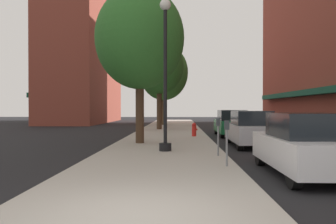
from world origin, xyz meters
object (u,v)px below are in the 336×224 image
(parking_meter_near, at_px, (227,137))
(tree_near, at_px, (140,38))
(lamppost, at_px, (165,72))
(car_white, at_px, (304,145))
(fire_hydrant, at_px, (194,129))
(parking_meter_far, at_px, (218,132))
(tree_far, at_px, (164,72))
(car_green, at_px, (231,123))
(tree_mid, at_px, (159,66))
(car_silver, at_px, (251,129))

(parking_meter_near, bearing_deg, tree_near, 116.53)
(lamppost, bearing_deg, car_white, -47.54)
(fire_hydrant, distance_m, car_white, 11.51)
(parking_meter_far, distance_m, tree_far, 22.74)
(lamppost, xyz_separation_m, tree_near, (-1.34, 3.01, 1.90))
(tree_far, xyz_separation_m, car_white, (4.84, -25.03, -4.49))
(tree_near, xyz_separation_m, car_green, (5.20, 5.62, -4.30))
(tree_mid, relative_size, tree_far, 0.90)
(car_silver, bearing_deg, lamppost, -145.26)
(lamppost, distance_m, tree_far, 20.94)
(fire_hydrant, height_order, car_green, car_green)
(fire_hydrant, height_order, parking_meter_near, parking_meter_near)
(parking_meter_far, relative_size, car_silver, 0.30)
(car_silver, bearing_deg, tree_near, 176.35)
(fire_hydrant, bearing_deg, parking_meter_far, -86.70)
(fire_hydrant, bearing_deg, lamppost, -101.48)
(parking_meter_near, bearing_deg, fire_hydrant, 92.62)
(lamppost, height_order, tree_mid, tree_mid)
(lamppost, distance_m, tree_near, 3.80)
(tree_near, xyz_separation_m, car_white, (5.20, -7.23, -4.30))
(tree_far, distance_m, car_silver, 19.29)
(car_white, bearing_deg, parking_meter_near, 160.32)
(tree_mid, distance_m, car_white, 19.07)
(fire_hydrant, xyz_separation_m, parking_meter_near, (0.48, -10.52, 0.43))
(car_silver, bearing_deg, tree_mid, 113.73)
(fire_hydrant, distance_m, parking_meter_far, 8.37)
(parking_meter_near, xyz_separation_m, tree_mid, (-2.93, 17.22, 4.13))
(lamppost, distance_m, parking_meter_far, 3.24)
(tree_near, bearing_deg, car_white, -54.27)
(car_white, distance_m, car_silver, 6.91)
(parking_meter_far, bearing_deg, car_white, -56.03)
(tree_far, height_order, car_silver, tree_far)
(lamppost, bearing_deg, tree_far, 92.71)
(parking_meter_near, bearing_deg, tree_mid, 99.67)
(lamppost, xyz_separation_m, tree_far, (-0.98, 20.81, 2.10))
(parking_meter_far, xyz_separation_m, car_white, (1.95, -2.89, -0.14))
(tree_near, relative_size, tree_far, 0.94)
(parking_meter_near, xyz_separation_m, tree_near, (-3.25, 6.51, 4.16))
(car_silver, bearing_deg, parking_meter_near, -107.64)
(car_white, xyz_separation_m, car_green, (0.00, 12.84, 0.00))
(parking_meter_far, height_order, car_green, car_green)
(fire_hydrant, xyz_separation_m, car_white, (2.43, -11.24, 0.29))
(fire_hydrant, bearing_deg, parking_meter_near, -87.38)
(tree_near, xyz_separation_m, tree_mid, (0.32, 10.71, -0.03))
(car_white, bearing_deg, car_green, 90.60)
(tree_mid, height_order, car_white, tree_mid)
(fire_hydrant, relative_size, parking_meter_near, 0.60)
(car_white, bearing_deg, fire_hydrant, 102.80)
(tree_near, bearing_deg, fire_hydrant, 55.45)
(tree_mid, bearing_deg, tree_far, 89.68)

